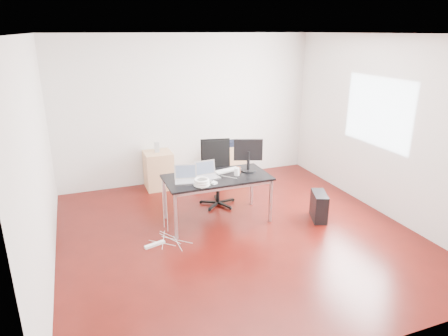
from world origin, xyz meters
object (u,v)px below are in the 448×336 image
object	(u,v)px
desk	(217,180)
pc_tower	(319,206)
office_chair	(217,170)
filing_cabinet_right	(233,161)
filing_cabinet_left	(159,170)

from	to	relation	value
desk	pc_tower	bearing A→B (deg)	-19.65
office_chair	filing_cabinet_right	world-z (taller)	office_chair
desk	filing_cabinet_right	xyz separation A→B (m)	(0.94, 1.69, -0.33)
office_chair	filing_cabinet_right	size ratio (longest dim) A/B	1.54
filing_cabinet_right	filing_cabinet_left	bearing A→B (deg)	180.00
office_chair	filing_cabinet_left	world-z (taller)	office_chair
desk	filing_cabinet_right	distance (m)	1.96
office_chair	pc_tower	bearing A→B (deg)	-31.14
desk	filing_cabinet_left	distance (m)	1.81
pc_tower	desk	bearing A→B (deg)	-177.96
desk	office_chair	distance (m)	0.68
office_chair	desk	bearing A→B (deg)	-98.33
filing_cabinet_right	pc_tower	xyz separation A→B (m)	(0.57, -2.23, -0.13)
office_chair	filing_cabinet_right	distance (m)	1.30
filing_cabinet_left	filing_cabinet_right	world-z (taller)	same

